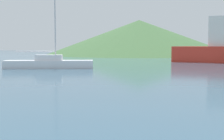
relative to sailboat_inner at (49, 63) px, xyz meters
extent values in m
cube|color=silver|center=(0.00, 0.00, -0.13)|extent=(8.67, 5.33, 0.79)
cube|color=silver|center=(0.00, 0.00, 0.54)|extent=(2.91, 2.28, 0.55)
cylinder|color=#BCBCC1|center=(0.59, 0.27, 4.67)|extent=(0.12, 0.12, 8.81)
cylinder|color=#BCBCC1|center=(-1.19, -0.55, 1.16)|extent=(3.59, 1.73, 0.10)
cone|color=#3D6038|center=(-4.89, 48.74, 3.77)|extent=(46.15, 46.15, 8.58)
camera|label=1|loc=(16.99, -26.57, 1.74)|focal=50.00mm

